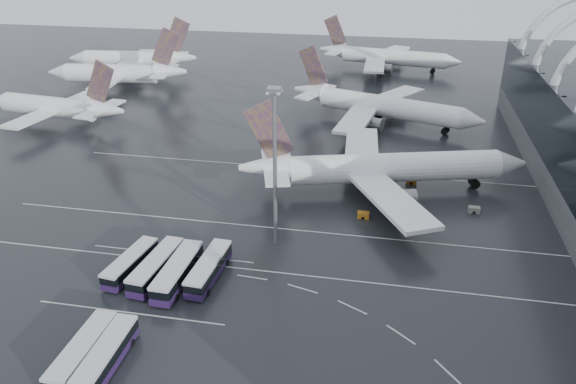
% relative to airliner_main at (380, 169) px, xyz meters
% --- Properties ---
extents(ground, '(420.00, 420.00, 0.00)m').
position_rel_airliner_main_xyz_m(ground, '(-8.49, -31.35, -5.02)').
color(ground, black).
rests_on(ground, ground).
extents(lane_marking_near, '(120.00, 0.25, 0.01)m').
position_rel_airliner_main_xyz_m(lane_marking_near, '(-8.49, -33.35, -5.01)').
color(lane_marking_near, beige).
rests_on(lane_marking_near, ground).
extents(lane_marking_mid, '(120.00, 0.25, 0.01)m').
position_rel_airliner_main_xyz_m(lane_marking_mid, '(-8.49, -19.35, -5.01)').
color(lane_marking_mid, beige).
rests_on(lane_marking_mid, ground).
extents(lane_marking_far, '(120.00, 0.25, 0.01)m').
position_rel_airliner_main_xyz_m(lane_marking_far, '(-8.49, 8.65, -5.01)').
color(lane_marking_far, beige).
rests_on(lane_marking_far, ground).
extents(bus_bay_line_south, '(28.00, 0.25, 0.01)m').
position_rel_airliner_main_xyz_m(bus_bay_line_south, '(-32.49, -47.35, -5.01)').
color(bus_bay_line_south, beige).
rests_on(bus_bay_line_south, ground).
extents(bus_bay_line_north, '(28.00, 0.25, 0.01)m').
position_rel_airliner_main_xyz_m(bus_bay_line_north, '(-32.49, -31.35, -5.01)').
color(bus_bay_line_north, beige).
rests_on(bus_bay_line_north, ground).
extents(airliner_main, '(58.25, 50.41, 20.04)m').
position_rel_airliner_main_xyz_m(airliner_main, '(0.00, 0.00, 0.00)').
color(airliner_main, white).
rests_on(airliner_main, ground).
extents(airliner_gate_b, '(53.91, 47.92, 19.28)m').
position_rel_airliner_main_xyz_m(airliner_gate_b, '(-2.26, 44.58, -0.19)').
color(airliner_gate_b, white).
rests_on(airliner_gate_b, ground).
extents(airliner_gate_c, '(53.56, 48.71, 19.13)m').
position_rel_airliner_main_xyz_m(airliner_gate_c, '(-3.11, 108.84, -0.23)').
color(airliner_gate_c, white).
rests_on(airliner_gate_c, ground).
extents(jet_remote_west, '(43.37, 35.01, 18.86)m').
position_rel_airliner_main_xyz_m(jet_remote_west, '(-87.94, 26.12, -0.15)').
color(jet_remote_west, white).
rests_on(jet_remote_west, ground).
extents(jet_remote_mid, '(46.95, 37.90, 20.42)m').
position_rel_airliner_main_xyz_m(jet_remote_mid, '(-88.17, 63.72, 0.25)').
color(jet_remote_mid, white).
rests_on(jet_remote_mid, ground).
extents(jet_remote_far, '(47.58, 38.38, 20.70)m').
position_rel_airliner_main_xyz_m(jet_remote_far, '(-92.44, 84.23, 0.32)').
color(jet_remote_far, white).
rests_on(jet_remote_far, ground).
extents(bus_row_near_a, '(4.34, 12.65, 3.05)m').
position_rel_airliner_main_xyz_m(bus_row_near_a, '(-36.75, -37.69, -3.34)').
color(bus_row_near_a, '#28143E').
rests_on(bus_row_near_a, ground).
extents(bus_row_near_b, '(4.21, 13.79, 3.34)m').
position_rel_airliner_main_xyz_m(bus_row_near_b, '(-32.28, -38.02, -3.18)').
color(bus_row_near_b, '#28143E').
rests_on(bus_row_near_b, ground).
extents(bus_row_near_c, '(3.61, 14.11, 3.46)m').
position_rel_airliner_main_xyz_m(bus_row_near_c, '(-28.46, -38.87, -3.12)').
color(bus_row_near_c, '#28143E').
rests_on(bus_row_near_c, ground).
extents(bus_row_near_d, '(3.62, 13.29, 3.24)m').
position_rel_airliner_main_xyz_m(bus_row_near_d, '(-24.17, -36.93, -3.24)').
color(bus_row_near_d, '#28143E').
rests_on(bus_row_near_d, ground).
extents(bus_row_far_a, '(3.17, 13.15, 3.24)m').
position_rel_airliner_main_xyz_m(bus_row_far_a, '(-33.52, -57.86, -3.24)').
color(bus_row_far_a, '#28143E').
rests_on(bus_row_far_a, ground).
extents(bus_row_far_b, '(3.22, 12.80, 3.14)m').
position_rel_airliner_main_xyz_m(bus_row_far_b, '(-30.38, -57.81, -3.29)').
color(bus_row_far_b, '#28143E').
rests_on(bus_row_far_b, ground).
extents(floodlight_mast, '(2.10, 2.10, 27.34)m').
position_rel_airliner_main_xyz_m(floodlight_mast, '(-16.30, -24.54, 12.18)').
color(floodlight_mast, gray).
rests_on(floodlight_mast, ground).
extents(gse_cart_belly_b, '(2.15, 1.27, 1.17)m').
position_rel_airliner_main_xyz_m(gse_cart_belly_b, '(18.36, -6.07, -4.43)').
color(gse_cart_belly_b, slate).
rests_on(gse_cart_belly_b, ground).
extents(gse_cart_belly_c, '(2.18, 1.29, 1.19)m').
position_rel_airliner_main_xyz_m(gse_cart_belly_c, '(-2.20, -12.36, -4.42)').
color(gse_cart_belly_c, '#AB6816').
rests_on(gse_cart_belly_c, ground).
extents(gse_cart_belly_e, '(2.20, 1.30, 1.20)m').
position_rel_airliner_main_xyz_m(gse_cart_belly_e, '(6.66, 5.17, -4.42)').
color(gse_cart_belly_e, '#AB6816').
rests_on(gse_cart_belly_e, ground).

